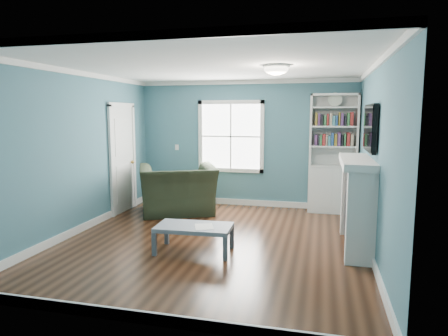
# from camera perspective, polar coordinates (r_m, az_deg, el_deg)

# --- Properties ---
(floor) EXTENTS (5.00, 5.00, 0.00)m
(floor) POSITION_cam_1_polar(r_m,az_deg,el_deg) (6.17, -1.52, -10.37)
(floor) COLOR black
(floor) RESTS_ON ground
(room_walls) EXTENTS (5.00, 5.00, 5.00)m
(room_walls) POSITION_cam_1_polar(r_m,az_deg,el_deg) (5.88, -1.58, 4.45)
(room_walls) COLOR #426C7C
(room_walls) RESTS_ON ground
(trim) EXTENTS (4.50, 5.00, 2.60)m
(trim) POSITION_cam_1_polar(r_m,az_deg,el_deg) (5.91, -1.57, 1.11)
(trim) COLOR white
(trim) RESTS_ON ground
(window) EXTENTS (1.40, 0.06, 1.50)m
(window) POSITION_cam_1_polar(r_m,az_deg,el_deg) (8.36, 0.98, 4.53)
(window) COLOR white
(window) RESTS_ON room_walls
(bookshelf) EXTENTS (0.90, 0.35, 2.31)m
(bookshelf) POSITION_cam_1_polar(r_m,az_deg,el_deg) (8.02, 15.24, 0.34)
(bookshelf) COLOR silver
(bookshelf) RESTS_ON ground
(fireplace) EXTENTS (0.44, 1.58, 1.30)m
(fireplace) POSITION_cam_1_polar(r_m,az_deg,el_deg) (6.02, 18.53, -4.97)
(fireplace) COLOR black
(fireplace) RESTS_ON ground
(tv) EXTENTS (0.06, 1.10, 0.65)m
(tv) POSITION_cam_1_polar(r_m,az_deg,el_deg) (5.89, 20.16, 5.39)
(tv) COLOR black
(tv) RESTS_ON fireplace
(door) EXTENTS (0.12, 0.98, 2.17)m
(door) POSITION_cam_1_polar(r_m,az_deg,el_deg) (8.05, -14.26, 1.47)
(door) COLOR silver
(door) RESTS_ON ground
(ceiling_fixture) EXTENTS (0.38, 0.38, 0.15)m
(ceiling_fixture) POSITION_cam_1_polar(r_m,az_deg,el_deg) (5.83, 7.48, 13.89)
(ceiling_fixture) COLOR white
(ceiling_fixture) RESTS_ON room_walls
(light_switch) EXTENTS (0.08, 0.01, 0.12)m
(light_switch) POSITION_cam_1_polar(r_m,az_deg,el_deg) (8.73, -6.74, 2.96)
(light_switch) COLOR white
(light_switch) RESTS_ON room_walls
(recliner) EXTENTS (1.68, 1.44, 1.24)m
(recliner) POSITION_cam_1_polar(r_m,az_deg,el_deg) (7.77, -6.64, -1.92)
(recliner) COLOR black
(recliner) RESTS_ON ground
(coffee_table) EXTENTS (1.07, 0.62, 0.38)m
(coffee_table) POSITION_cam_1_polar(r_m,az_deg,el_deg) (5.64, -4.30, -8.66)
(coffee_table) COLOR #4C515B
(coffee_table) RESTS_ON ground
(paper_sheet) EXTENTS (0.34, 0.38, 0.00)m
(paper_sheet) POSITION_cam_1_polar(r_m,az_deg,el_deg) (5.55, -2.87, -8.36)
(paper_sheet) COLOR white
(paper_sheet) RESTS_ON coffee_table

